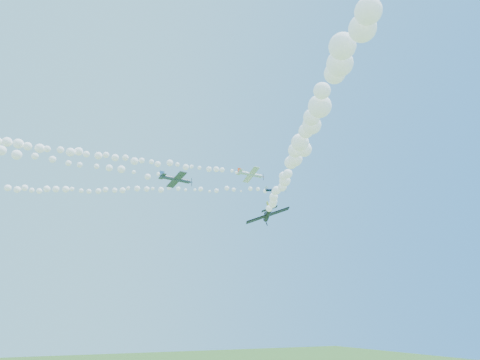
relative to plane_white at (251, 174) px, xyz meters
name	(u,v)px	position (x,y,z in m)	size (l,w,h in m)	color
plane_white	(251,174)	(0.00, 0.00, 0.00)	(7.91, 8.16, 2.85)	silver
smoke_trail_white	(88,154)	(-41.87, 2.66, -0.29)	(79.04, 7.73, 3.27)	white
plane_navy	(276,190)	(7.60, -0.18, -3.54)	(5.95, 6.22, 1.76)	#0D1B3A
smoke_trail_navy	(138,190)	(-27.47, 15.06, -3.75)	(66.99, 30.37, 2.45)	white
plane_grey	(176,179)	(-24.27, -12.35, -8.80)	(7.67, 8.03, 2.47)	#3A4654
plane_black	(267,215)	(-11.28, -29.16, -19.08)	(8.12, 7.90, 3.19)	black
smoke_trail_black	(313,119)	(-25.84, -64.54, -19.32)	(29.11, 66.50, 3.24)	white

